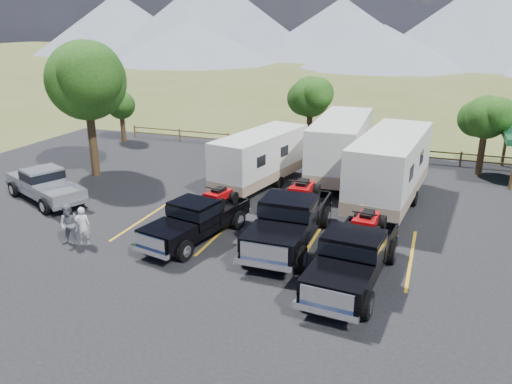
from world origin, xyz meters
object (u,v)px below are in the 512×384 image
(rig_center, at_px, (291,217))
(trailer_left, at_px, (260,159))
(tree_big_nw, at_px, (86,80))
(trailer_center, at_px, (341,147))
(rig_left, at_px, (198,218))
(trailer_right, at_px, (390,168))
(rig_right, at_px, (354,254))
(pickup_silver, at_px, (45,185))
(person_b, at_px, (70,225))
(person_a, at_px, (83,226))

(rig_center, relative_size, trailer_left, 0.79)
(rig_center, xyz_separation_m, trailer_left, (-3.67, 6.56, 0.47))
(tree_big_nw, bearing_deg, trailer_center, 17.67)
(rig_left, bearing_deg, rig_center, 26.03)
(trailer_right, bearing_deg, rig_center, -112.86)
(rig_right, xyz_separation_m, trailer_right, (0.29, 8.42, 0.83))
(rig_center, relative_size, trailer_right, 0.66)
(pickup_silver, height_order, person_b, person_b)
(tree_big_nw, bearing_deg, trailer_right, 2.97)
(rig_left, height_order, trailer_right, trailer_right)
(tree_big_nw, height_order, rig_center, tree_big_nw)
(tree_big_nw, relative_size, rig_left, 1.31)
(trailer_center, bearing_deg, person_a, -124.44)
(tree_big_nw, height_order, pickup_silver, tree_big_nw)
(rig_left, relative_size, rig_center, 0.88)
(tree_big_nw, height_order, person_a, tree_big_nw)
(pickup_silver, distance_m, person_b, 6.10)
(rig_center, bearing_deg, trailer_center, 88.51)
(rig_center, height_order, trailer_center, trailer_center)
(rig_left, relative_size, rig_right, 0.91)
(pickup_silver, relative_size, person_a, 3.61)
(trailer_left, relative_size, person_b, 4.94)
(person_b, bearing_deg, rig_right, -7.81)
(rig_right, bearing_deg, pickup_silver, 174.89)
(trailer_left, xyz_separation_m, person_a, (-4.23, -9.73, -0.75))
(trailer_center, xyz_separation_m, person_b, (-8.53, -12.98, -0.97))
(rig_left, bearing_deg, pickup_silver, -176.83)
(tree_big_nw, height_order, person_b, tree_big_nw)
(rig_right, height_order, trailer_right, trailer_right)
(tree_big_nw, relative_size, person_a, 4.77)
(rig_right, height_order, person_a, rig_right)
(rig_right, height_order, person_b, rig_right)
(trailer_right, height_order, person_b, trailer_right)
(trailer_left, relative_size, trailer_right, 0.84)
(trailer_left, distance_m, person_a, 10.64)
(trailer_left, bearing_deg, tree_big_nw, -160.25)
(trailer_center, relative_size, trailer_right, 0.99)
(trailer_left, height_order, pickup_silver, trailer_left)
(rig_left, distance_m, rig_right, 6.95)
(rig_left, height_order, person_b, rig_left)
(person_a, bearing_deg, pickup_silver, -60.71)
(trailer_left, relative_size, pickup_silver, 1.46)
(tree_big_nw, relative_size, trailer_right, 0.76)
(person_a, bearing_deg, trailer_right, -166.37)
(tree_big_nw, xyz_separation_m, rig_center, (13.67, -5.18, -4.46))
(pickup_silver, xyz_separation_m, person_a, (5.21, -3.63, -0.07))
(trailer_left, bearing_deg, person_a, -101.58)
(person_a, bearing_deg, rig_left, -177.62)
(trailer_right, xyz_separation_m, person_b, (-11.68, -9.46, -0.99))
(rig_center, height_order, trailer_left, trailer_left)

